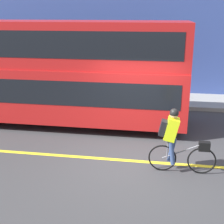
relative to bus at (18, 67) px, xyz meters
name	(u,v)px	position (x,y,z in m)	size (l,w,h in m)	color
ground_plane	(132,160)	(4.32, -2.68, -1.93)	(80.00, 80.00, 0.00)	#38383A
road_center_line	(132,161)	(4.32, -2.70, -1.93)	(50.00, 0.14, 0.01)	yellow
sidewalk_curb	(146,99)	(4.32, 3.15, -1.85)	(60.00, 2.25, 0.16)	gray
building_facade	(150,23)	(4.32, 4.42, 1.33)	(60.00, 0.30, 6.52)	#33478C
bus	(18,67)	(0.00, 0.00, 0.00)	(11.58, 2.53, 3.46)	black
cyclist_on_bike	(176,139)	(5.38, -3.09, -1.06)	(1.61, 0.32, 1.61)	black
street_sign_post	(38,61)	(-0.50, 3.03, -0.28)	(0.36, 0.09, 2.70)	#59595B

